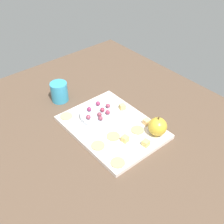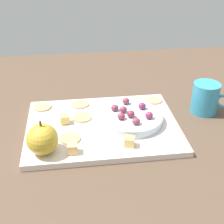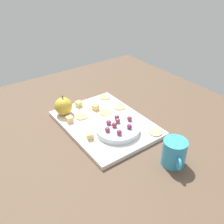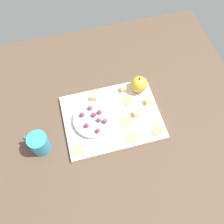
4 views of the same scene
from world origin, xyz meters
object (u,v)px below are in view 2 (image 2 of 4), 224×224
at_px(cracker_3, 80,104).
at_px(cup, 206,98).
at_px(grape_5, 121,116).
at_px(serving_dish, 132,118).
at_px(cheese_cube_3, 130,142).
at_px(grape_7, 123,109).
at_px(grape_2, 131,114).
at_px(cracker_1, 82,117).
at_px(grape_1, 115,107).
at_px(cheese_cube_0, 72,148).
at_px(cracker_0, 42,107).
at_px(cracker_2, 70,139).
at_px(platter, 102,127).
at_px(grape_3, 149,115).
at_px(cracker_4, 154,100).
at_px(grape_6, 142,105).
at_px(apple_whole, 43,139).
at_px(grape_0, 136,121).
at_px(grape_4, 126,101).
at_px(cheese_cube_1, 38,130).
at_px(cheese_cube_2, 65,119).

height_order(cracker_3, cup, cup).
bearing_deg(grape_5, serving_dish, 29.83).
height_order(cheese_cube_3, grape_7, grape_7).
xyz_separation_m(grape_2, cup, (0.22, 0.06, -0.00)).
relative_size(cracker_3, cup, 0.51).
distance_m(cracker_1, grape_1, 0.09).
relative_size(serving_dish, grape_2, 8.12).
distance_m(cheese_cube_0, cracker_0, 0.23).
distance_m(cracker_0, cracker_2, 0.18).
bearing_deg(grape_2, cheese_cube_3, -101.78).
relative_size(platter, grape_3, 19.58).
bearing_deg(serving_dish, cracker_2, -160.04).
height_order(cracker_4, grape_2, grape_2).
bearing_deg(cracker_0, grape_5, -31.16).
distance_m(platter, serving_dish, 0.08).
relative_size(grape_2, grape_5, 1.00).
distance_m(platter, grape_6, 0.12).
height_order(cracker_0, cracker_3, same).
bearing_deg(grape_3, cracker_4, 70.51).
height_order(apple_whole, cheese_cube_3, apple_whole).
bearing_deg(grape_6, apple_whole, -152.26).
bearing_deg(grape_2, cracker_1, 159.39).
relative_size(grape_1, grape_3, 1.00).
bearing_deg(grape_0, cheese_cube_3, -114.72).
bearing_deg(cheese_cube_3, cracker_2, 162.29).
bearing_deg(grape_6, grape_7, -163.26).
height_order(cheese_cube_3, grape_6, grape_6).
distance_m(apple_whole, cheese_cube_0, 0.07).
bearing_deg(cracker_4, grape_4, -153.05).
bearing_deg(cracker_0, grape_3, -25.23).
bearing_deg(cheese_cube_0, cracker_2, 94.78).
distance_m(cheese_cube_1, grape_6, 0.27).
height_order(cheese_cube_3, grape_1, grape_1).
distance_m(platter, grape_3, 0.12).
bearing_deg(grape_7, cheese_cube_0, -137.04).
bearing_deg(cracker_1, platter, -35.70).
relative_size(serving_dish, cheese_cube_3, 7.05).
distance_m(cracker_0, grape_0, 0.28).
bearing_deg(grape_4, cracker_1, -168.72).
bearing_deg(cracker_0, cracker_2, -65.43).
xyz_separation_m(cheese_cube_3, grape_6, (0.06, 0.13, 0.02)).
bearing_deg(grape_0, grape_5, 139.28).
xyz_separation_m(cracker_3, grape_3, (0.17, -0.13, 0.03)).
relative_size(cheese_cube_3, grape_3, 1.15).
bearing_deg(cheese_cube_1, cup, 9.64).
relative_size(grape_4, grape_7, 1.00).
height_order(platter, cheese_cube_2, cheese_cube_2).
distance_m(cracker_2, grape_6, 0.21).
height_order(cracker_0, grape_7, grape_7).
bearing_deg(cup, grape_2, -164.30).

